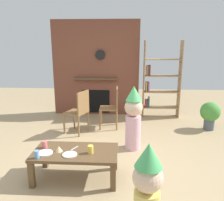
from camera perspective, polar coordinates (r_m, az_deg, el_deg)
ground_plane at (r=3.81m, az=-2.68°, el=-14.74°), size 12.00×12.00×0.00m
brick_fireplace_feature at (r=6.00m, az=-3.97°, el=7.85°), size 2.20×0.28×2.40m
bookshelf at (r=5.86m, az=11.47°, el=4.36°), size 0.90×0.28×1.90m
coffee_table at (r=3.28m, az=-8.98°, el=-13.18°), size 1.15×0.60×0.40m
paper_cup_near_left at (r=3.42m, az=-16.28°, el=-10.39°), size 0.07×0.07×0.10m
paper_cup_near_right at (r=3.16m, az=-18.09°, el=-12.54°), size 0.06×0.06×0.11m
paper_cup_center at (r=3.15m, az=-5.31°, el=-11.93°), size 0.08×0.08×0.11m
paper_plate_front at (r=3.16m, az=-10.41°, el=-12.99°), size 0.19×0.19×0.01m
paper_plate_rear at (r=3.28m, az=-16.21°, el=-12.30°), size 0.20×0.20×0.01m
birthday_cake_slice at (r=3.27m, az=-13.02°, el=-11.53°), size 0.10×0.10×0.08m
table_fork at (r=3.33m, az=-9.23°, el=-11.52°), size 0.08×0.14×0.01m
child_with_cone_hat at (r=2.26m, az=8.69°, el=-21.36°), size 0.28×0.28×1.00m
child_in_pink at (r=4.02m, az=5.30°, el=-3.92°), size 0.31×0.31×1.13m
dining_chair_left at (r=4.76m, az=-8.01°, el=-2.23°), size 0.52×0.52×0.90m
dining_chair_middle at (r=5.05m, az=0.21°, el=-1.15°), size 0.41×0.41×0.90m
potted_plant_tall at (r=5.39m, az=23.07°, el=-2.94°), size 0.42×0.42×0.61m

